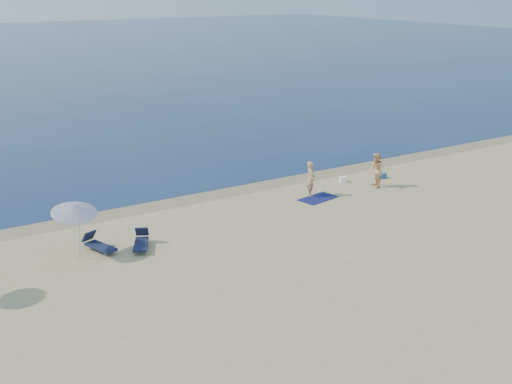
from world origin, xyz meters
TOP-DOWN VIEW (x-y plane):
  - wet_sand_strip at (0.00, 19.40)m, footprint 240.00×1.60m
  - person_left at (2.96, 16.57)m, footprint 0.67×0.79m
  - person_right at (6.77, 15.93)m, footprint 1.00×1.11m
  - beach_towel at (3.04, 16.02)m, footprint 2.14×1.45m
  - white_bag at (5.94, 17.60)m, footprint 0.41×0.38m
  - blue_cooler at (8.24, 16.98)m, footprint 0.45×0.36m
  - umbrella_near at (-9.39, 15.37)m, footprint 1.90×1.93m
  - lounger_left at (-8.52, 15.44)m, footprint 1.05×1.75m
  - lounger_right at (-6.94, 14.82)m, footprint 1.22×1.70m

SIDE VIEW (x-z plane):
  - wet_sand_strip at x=0.00m, z-range 0.00..0.00m
  - beach_towel at x=3.04m, z-range 0.00..0.03m
  - white_bag at x=5.94m, z-range 0.00..0.28m
  - blue_cooler at x=8.24m, z-range 0.00..0.28m
  - lounger_right at x=-6.94m, z-range -0.10..0.62m
  - lounger_left at x=-8.52m, z-range -0.10..0.63m
  - person_left at x=2.96m, z-range 0.00..1.83m
  - person_right at x=6.77m, z-range 0.00..1.87m
  - umbrella_near at x=-9.39m, z-range 0.80..3.16m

